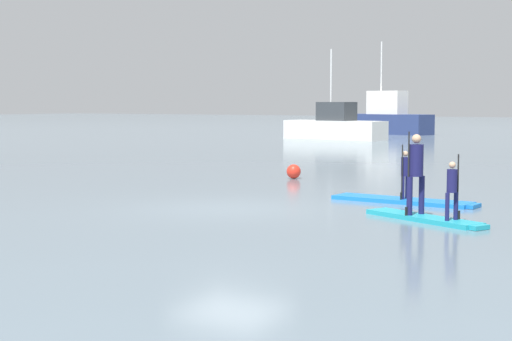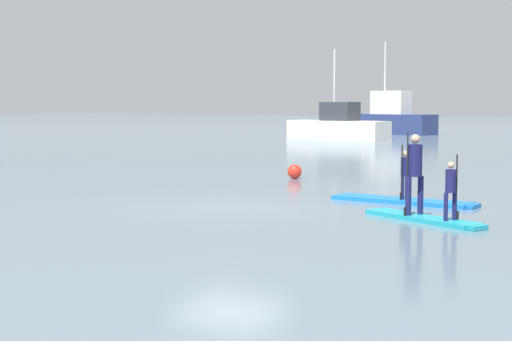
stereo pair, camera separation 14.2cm
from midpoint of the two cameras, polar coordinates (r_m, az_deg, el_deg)
ground_plane at (r=18.89m, az=-1.93°, el=-2.71°), size 240.00×240.00×0.00m
paddleboard_near at (r=20.29m, az=10.24°, el=-2.12°), size 3.74×1.07×0.10m
paddler_child_solo at (r=20.20m, az=10.29°, el=-0.09°), size 0.22×0.41×1.35m
paddleboard_far at (r=17.28m, az=11.65°, el=-3.34°), size 2.98×1.76×0.10m
paddler_adult at (r=17.37m, az=11.01°, el=0.14°), size 0.40×0.49×1.77m
paddler_child_front at (r=16.71m, az=13.48°, el=-1.15°), size 0.28×0.38×1.34m
fishing_boat_green_midground at (r=54.39m, az=5.53°, el=3.14°), size 7.34×3.11×6.04m
motor_boat_small_navy at (r=64.60m, az=8.74°, el=3.59°), size 9.17×4.30×7.24m
mooring_buoy_near at (r=26.27m, az=2.53°, el=-0.07°), size 0.47×0.47×0.47m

